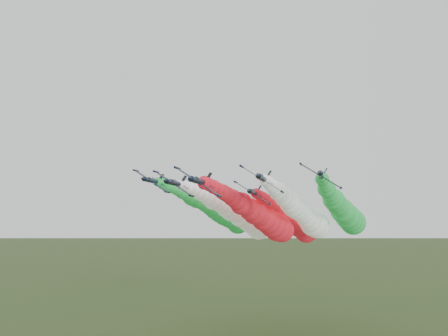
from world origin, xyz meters
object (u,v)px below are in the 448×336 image
at_px(jet_trail, 294,221).
at_px(jet_lead, 264,218).
at_px(jet_outer_right, 343,211).
at_px(jet_inner_right, 304,214).
at_px(jet_outer_left, 219,212).
at_px(jet_inner_left, 241,216).

bearing_deg(jet_trail, jet_lead, -103.07).
bearing_deg(jet_outer_right, jet_inner_right, -142.77).
bearing_deg(jet_trail, jet_outer_right, -24.03).
xyz_separation_m(jet_outer_left, jet_outer_right, (43.45, -1.60, -0.11)).
distance_m(jet_inner_right, jet_outer_right, 15.70).
bearing_deg(jet_inner_right, jet_outer_right, 37.23).
relative_size(jet_inner_right, jet_outer_right, 1.00).
bearing_deg(jet_trail, jet_inner_left, -136.76).
relative_size(jet_lead, jet_inner_right, 1.00).
xyz_separation_m(jet_inner_left, jet_outer_right, (33.44, 7.54, 1.68)).
bearing_deg(jet_lead, jet_trail, 76.93).
bearing_deg(jet_outer_left, jet_inner_right, -19.67).
relative_size(jet_outer_right, jet_trail, 1.00).
height_order(jet_inner_right, jet_outer_left, jet_outer_left).
relative_size(jet_lead, jet_trail, 0.99).
height_order(jet_lead, jet_outer_right, jet_outer_right).
relative_size(jet_inner_left, jet_inner_right, 1.00).
bearing_deg(jet_outer_left, jet_inner_left, -42.41).
bearing_deg(jet_outer_right, jet_trail, 155.97).
distance_m(jet_lead, jet_outer_right, 30.74).
xyz_separation_m(jet_inner_left, jet_outer_left, (-10.01, 9.14, 1.79)).
distance_m(jet_inner_left, jet_trail, 22.30).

